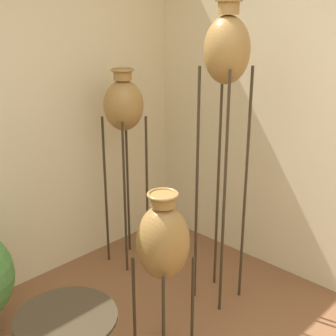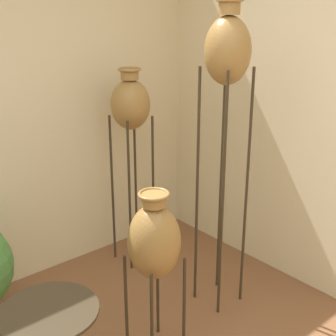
# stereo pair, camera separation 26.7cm
# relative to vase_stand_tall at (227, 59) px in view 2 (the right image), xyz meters

# --- Properties ---
(vase_stand_tall) EXTENTS (0.30, 0.30, 2.12)m
(vase_stand_tall) POSITION_rel_vase_stand_tall_xyz_m (0.00, 0.00, 0.00)
(vase_stand_tall) COLOR #382D1E
(vase_stand_tall) RESTS_ON ground_plane
(vase_stand_medium) EXTENTS (0.31, 0.31, 1.63)m
(vase_stand_medium) POSITION_rel_vase_stand_tall_xyz_m (-0.12, 0.87, -0.44)
(vase_stand_medium) COLOR #382D1E
(vase_stand_medium) RESTS_ON ground_plane
(vase_stand_short) EXTENTS (0.31, 0.31, 1.09)m
(vase_stand_short) POSITION_rel_vase_stand_tall_xyz_m (-0.71, -0.13, -0.98)
(vase_stand_short) COLOR #382D1E
(vase_stand_short) RESTS_ON ground_plane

